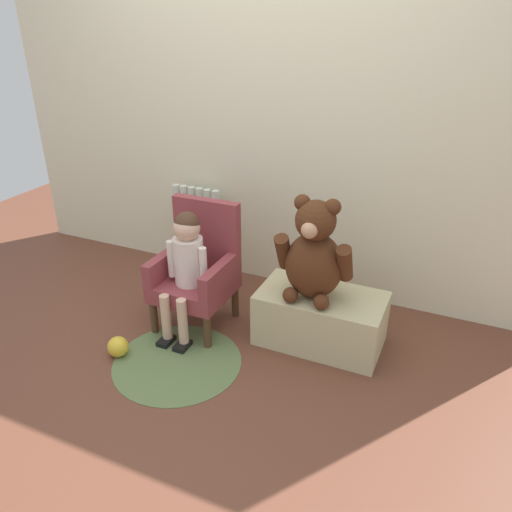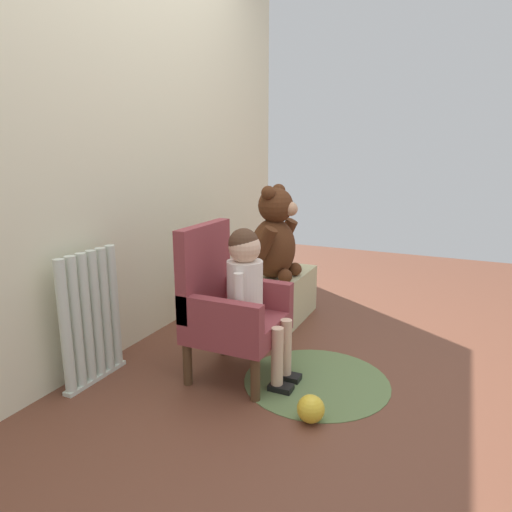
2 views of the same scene
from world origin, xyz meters
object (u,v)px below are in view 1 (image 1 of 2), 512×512
Objects in this scene: large_teddy_bear at (314,255)px; floor_rug at (177,362)px; radiator at (198,231)px; child_armchair at (198,269)px; child_figure at (186,257)px; low_bench at (320,318)px; toy_ball at (118,347)px.

floor_rug is (-0.59, -0.47, -0.56)m from large_teddy_bear.
floor_rug is at bearing -66.54° from radiator.
child_armchair is 0.18m from child_figure.
child_figure is 1.06× the size of floor_rug.
child_armchair is at bearing -174.02° from low_bench.
low_bench reaches higher than floor_rug.
radiator is 0.86× the size of child_armchair.
low_bench is 0.41m from large_teddy_bear.
floor_rug is at bearing -72.39° from child_figure.
child_armchair is at bearing -59.43° from radiator.
child_armchair is 1.00× the size of child_figure.
child_armchair is 6.45× the size of toy_ball.
radiator is 1.10m from toy_ball.
radiator is 0.65m from child_armchair.
toy_ball is at bearing -149.40° from large_teddy_bear.
low_bench is at bearing 35.80° from large_teddy_bear.
child_armchair is 0.77m from low_bench.
floor_rug is at bearing -77.05° from child_armchair.
large_teddy_bear is 0.94m from floor_rug.
child_armchair reaches higher than floor_rug.
large_teddy_bear is at bearing 13.05° from child_figure.
radiator is at bearing 120.57° from child_armchair.
child_figure is at bearing 107.61° from floor_rug.
large_teddy_bear is at bearing -144.20° from low_bench.
radiator reaches higher than toy_ball.
child_figure reaches higher than floor_rug.
low_bench is 1.22× the size of large_teddy_bear.
child_armchair reaches higher than toy_ball.
large_teddy_bear is at bearing 38.30° from floor_rug.
child_figure is 1.29× the size of large_teddy_bear.
low_bench is (1.07, -0.48, -0.16)m from radiator.
child_figure is 6.42× the size of toy_ball.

